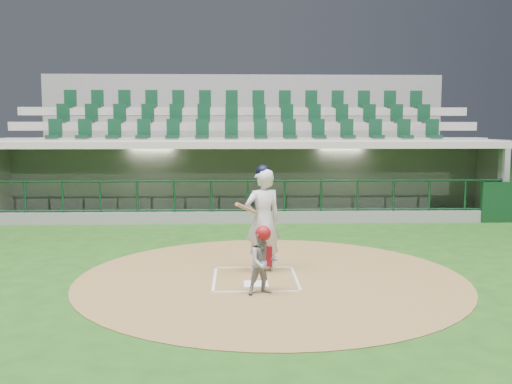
# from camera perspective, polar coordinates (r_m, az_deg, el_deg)

# --- Properties ---
(ground) EXTENTS (120.00, 120.00, 0.00)m
(ground) POSITION_cam_1_polar(r_m,az_deg,el_deg) (10.91, -0.13, -8.32)
(ground) COLOR #1A4313
(ground) RESTS_ON ground
(dirt_circle) EXTENTS (7.20, 7.20, 0.01)m
(dirt_circle) POSITION_cam_1_polar(r_m,az_deg,el_deg) (10.73, 1.52, -8.55)
(dirt_circle) COLOR brown
(dirt_circle) RESTS_ON ground
(home_plate) EXTENTS (0.43, 0.43, 0.02)m
(home_plate) POSITION_cam_1_polar(r_m,az_deg,el_deg) (10.23, 0.00, -9.20)
(home_plate) COLOR white
(home_plate) RESTS_ON dirt_circle
(batter_box_chalk) EXTENTS (1.55, 1.80, 0.01)m
(batter_box_chalk) POSITION_cam_1_polar(r_m,az_deg,el_deg) (10.62, -0.08, -8.65)
(batter_box_chalk) COLOR white
(batter_box_chalk) RESTS_ON ground
(dugout_structure) EXTENTS (16.40, 3.70, 3.00)m
(dugout_structure) POSITION_cam_1_polar(r_m,az_deg,el_deg) (18.48, -0.80, 0.76)
(dugout_structure) COLOR gray
(dugout_structure) RESTS_ON ground
(seating_deck) EXTENTS (17.00, 6.72, 5.15)m
(seating_deck) POSITION_cam_1_polar(r_m,az_deg,el_deg) (21.50, -1.08, 2.78)
(seating_deck) COLOR gray
(seating_deck) RESTS_ON ground
(batter) EXTENTS (0.96, 0.99, 2.07)m
(batter) POSITION_cam_1_polar(r_m,az_deg,el_deg) (10.96, 0.68, -2.71)
(batter) COLOR silver
(batter) RESTS_ON dirt_circle
(catcher) EXTENTS (0.63, 0.55, 1.16)m
(catcher) POSITION_cam_1_polar(r_m,az_deg,el_deg) (9.56, 0.71, -6.82)
(catcher) COLOR gray
(catcher) RESTS_ON dirt_circle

